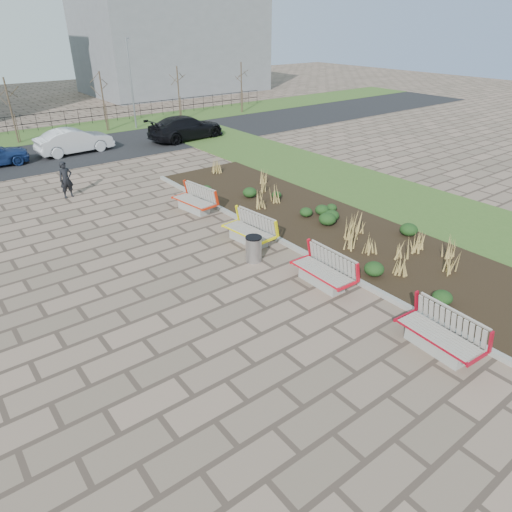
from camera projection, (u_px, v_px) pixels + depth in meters
ground at (282, 351)px, 11.14m from camera, size 120.00×120.00×0.00m
planting_bed at (320, 223)px, 18.01m from camera, size 4.50×18.00×0.10m
planting_curb at (275, 237)px, 16.74m from camera, size 0.16×18.00×0.15m
grass_verge_near at (396, 198)px, 20.60m from camera, size 5.00×38.00×0.04m
grass_verge_far at (13, 138)px, 30.82m from camera, size 80.00×5.00×0.04m
road at (38, 158)px, 26.61m from camera, size 80.00×7.00×0.02m
bench_a at (439, 333)px, 10.94m from camera, size 1.03×2.15×1.00m
bench_b at (322, 270)px, 13.72m from camera, size 0.94×2.11×1.00m
bench_c at (248, 230)px, 16.34m from camera, size 1.11×2.18×1.00m
bench_d at (193, 200)px, 19.04m from camera, size 1.17×2.20×1.00m
litter_bin at (254, 249)px, 15.10m from camera, size 0.53×0.53×0.86m
pedestrian at (66, 180)px, 20.38m from camera, size 0.63×0.44×1.65m
car_silver at (74, 141)px, 27.20m from camera, size 4.46×1.74×1.45m
car_black at (186, 128)px, 30.32m from camera, size 5.44×2.62×1.53m
tree_c at (11, 111)px, 28.83m from camera, size 1.40×1.40×4.00m
tree_d at (103, 101)px, 32.08m from camera, size 1.40×1.40×4.00m
tree_e at (179, 94)px, 35.32m from camera, size 1.40×1.40×4.00m
tree_f at (241, 88)px, 38.56m from camera, size 1.40×1.40×4.00m
lamp_east at (131, 85)px, 32.34m from camera, size 0.24×0.60×6.00m
railing_fence at (6, 125)px, 31.59m from camera, size 44.00×0.10×1.20m
building_grey at (172, 42)px, 49.17m from camera, size 18.00×12.00×10.00m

